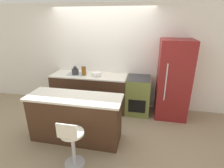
{
  "coord_description": "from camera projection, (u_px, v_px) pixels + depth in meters",
  "views": [
    {
      "loc": [
        1.12,
        -3.64,
        2.23
      ],
      "look_at": [
        0.44,
        -0.3,
        0.95
      ],
      "focal_mm": 28.0,
      "sensor_mm": 36.0,
      "label": 1
    }
  ],
  "objects": [
    {
      "name": "mixing_bowl",
      "position": [
        97.0,
        74.0,
        4.28
      ],
      "size": [
        0.23,
        0.23,
        0.08
      ],
      "color": "white",
      "rests_on": "back_counter"
    },
    {
      "name": "wall_back",
      "position": [
        103.0,
        57.0,
        4.51
      ],
      "size": [
        8.0,
        0.06,
        2.6
      ],
      "color": "white",
      "rests_on": "ground_plane"
    },
    {
      "name": "oven_range",
      "position": [
        138.0,
        95.0,
        4.31
      ],
      "size": [
        0.57,
        0.66,
        0.91
      ],
      "color": "olive",
      "rests_on": "ground_plane"
    },
    {
      "name": "ground_plane",
      "position": [
        97.0,
        114.0,
        4.33
      ],
      "size": [
        14.0,
        14.0,
        0.0
      ],
      "primitive_type": "plane",
      "color": "#998466"
    },
    {
      "name": "stool_chair",
      "position": [
        72.0,
        143.0,
        2.69
      ],
      "size": [
        0.37,
        0.37,
        0.85
      ],
      "color": "#B7B7BC",
      "rests_on": "ground_plane"
    },
    {
      "name": "back_counter",
      "position": [
        90.0,
        91.0,
        4.54
      ],
      "size": [
        1.9,
        0.65,
        0.91
      ],
      "color": "#422819",
      "rests_on": "ground_plane"
    },
    {
      "name": "kettle",
      "position": [
        75.0,
        71.0,
        4.37
      ],
      "size": [
        0.17,
        0.17,
        0.22
      ],
      "color": "#333338",
      "rests_on": "back_counter"
    },
    {
      "name": "canister_jar",
      "position": [
        84.0,
        71.0,
        4.32
      ],
      "size": [
        0.11,
        0.11,
        0.21
      ],
      "color": "brown",
      "rests_on": "back_counter"
    },
    {
      "name": "refrigerator",
      "position": [
        173.0,
        80.0,
        3.99
      ],
      "size": [
        0.7,
        0.69,
        1.82
      ],
      "color": "maroon",
      "rests_on": "ground_plane"
    },
    {
      "name": "kitchen_island",
      "position": [
        76.0,
        118.0,
        3.33
      ],
      "size": [
        1.76,
        0.61,
        0.9
      ],
      "color": "#422819",
      "rests_on": "ground_plane"
    }
  ]
}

